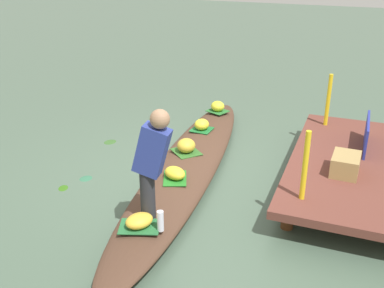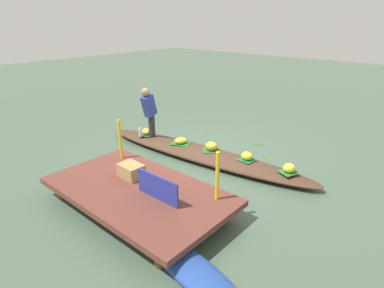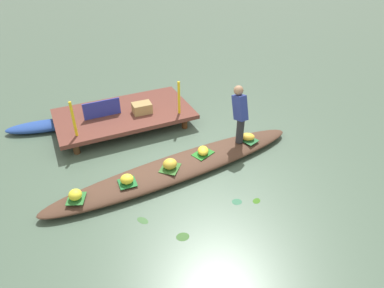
{
  "view_description": "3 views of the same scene",
  "coord_description": "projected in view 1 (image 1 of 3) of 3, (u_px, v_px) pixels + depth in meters",
  "views": [
    {
      "loc": [
        5.24,
        2.09,
        2.96
      ],
      "look_at": [
        0.11,
        0.12,
        0.54
      ],
      "focal_mm": 42.81,
      "sensor_mm": 36.0,
      "label": 1
    },
    {
      "loc": [
        -4.23,
        5.17,
        3.03
      ],
      "look_at": [
        -0.09,
        0.4,
        0.5
      ],
      "focal_mm": 29.76,
      "sensor_mm": 36.0,
      "label": 2
    },
    {
      "loc": [
        -2.06,
        -5.05,
        4.32
      ],
      "look_at": [
        0.45,
        0.36,
        0.33
      ],
      "focal_mm": 32.1,
      "sensor_mm": 36.0,
      "label": 3
    }
  ],
  "objects": [
    {
      "name": "drifting_plant_1",
      "position": [
        110.0,
        142.0,
        7.4
      ],
      "size": [
        0.25,
        0.22,
        0.01
      ],
      "primitive_type": "ellipsoid",
      "rotation": [
        0.0,
        0.0,
        2.93
      ],
      "color": "#335C27",
      "rests_on": "ground"
    },
    {
      "name": "leaf_mat_1",
      "position": [
        186.0,
        152.0,
        6.5
      ],
      "size": [
        0.51,
        0.52,
        0.01
      ],
      "primitive_type": "cube",
      "rotation": [
        0.0,
        0.0,
        0.83
      ],
      "color": "#306426",
      "rests_on": "vendor_boat"
    },
    {
      "name": "drifting_plant_3",
      "position": [
        63.0,
        188.0,
        6.01
      ],
      "size": [
        0.2,
        0.18,
        0.01
      ],
      "primitive_type": "ellipsoid",
      "rotation": [
        0.0,
        0.0,
        0.43
      ],
      "color": "#306216",
      "rests_on": "ground"
    },
    {
      "name": "leaf_mat_4",
      "position": [
        140.0,
        226.0,
        4.79
      ],
      "size": [
        0.42,
        0.5,
        0.01
      ],
      "primitive_type": "cube",
      "rotation": [
        0.0,
        0.0,
        1.91
      ],
      "color": "#256636",
      "rests_on": "vendor_boat"
    },
    {
      "name": "banana_bunch_0",
      "position": [
        218.0,
        106.0,
        8.04
      ],
      "size": [
        0.28,
        0.29,
        0.18
      ],
      "primitive_type": "ellipsoid",
      "rotation": [
        0.0,
        0.0,
        4.43
      ],
      "color": "yellow",
      "rests_on": "vendor_boat"
    },
    {
      "name": "leaf_mat_2",
      "position": [
        175.0,
        178.0,
        5.77
      ],
      "size": [
        0.5,
        0.42,
        0.01
      ],
      "primitive_type": "cube",
      "rotation": [
        0.0,
        0.0,
        0.38
      ],
      "color": "#237423",
      "rests_on": "vendor_boat"
    },
    {
      "name": "banana_bunch_4",
      "position": [
        139.0,
        221.0,
        4.76
      ],
      "size": [
        0.38,
        0.36,
        0.14
      ],
      "primitive_type": "ellipsoid",
      "rotation": [
        0.0,
        0.0,
        5.7
      ],
      "color": "gold",
      "rests_on": "vendor_boat"
    },
    {
      "name": "drifting_plant_2",
      "position": [
        157.0,
        136.0,
        7.61
      ],
      "size": [
        0.23,
        0.26,
        0.01
      ],
      "primitive_type": "ellipsoid",
      "rotation": [
        0.0,
        0.0,
        2.12
      ],
      "color": "#386133",
      "rests_on": "ground"
    },
    {
      "name": "water_bottle",
      "position": [
        160.0,
        221.0,
        4.69
      ],
      "size": [
        0.07,
        0.07,
        0.23
      ],
      "primitive_type": "cylinder",
      "color": "silver",
      "rests_on": "vendor_boat"
    },
    {
      "name": "banana_bunch_1",
      "position": [
        186.0,
        146.0,
        6.46
      ],
      "size": [
        0.32,
        0.31,
        0.2
      ],
      "primitive_type": "ellipsoid",
      "rotation": [
        0.0,
        0.0,
        3.34
      ],
      "color": "gold",
      "rests_on": "vendor_boat"
    },
    {
      "name": "railing_post_west",
      "position": [
        328.0,
        100.0,
        6.95
      ],
      "size": [
        0.06,
        0.06,
        0.8
      ],
      "primitive_type": "cylinder",
      "color": "yellow",
      "rests_on": "dock_platform"
    },
    {
      "name": "canal_water",
      "position": [
        187.0,
        175.0,
        6.36
      ],
      "size": [
        40.0,
        40.0,
        0.0
      ],
      "primitive_type": "plane",
      "color": "#465C4A",
      "rests_on": "ground"
    },
    {
      "name": "vendor_boat",
      "position": [
        187.0,
        167.0,
        6.31
      ],
      "size": [
        5.52,
        1.36,
        0.23
      ],
      "primitive_type": "ellipsoid",
      "rotation": [
        0.0,
        0.0,
        0.1
      ],
      "color": "#4B3124",
      "rests_on": "ground"
    },
    {
      "name": "dock_platform",
      "position": [
        362.0,
        166.0,
        5.92
      ],
      "size": [
        3.2,
        1.8,
        0.36
      ],
      "color": "brown",
      "rests_on": "ground"
    },
    {
      "name": "banana_bunch_2",
      "position": [
        175.0,
        173.0,
        5.74
      ],
      "size": [
        0.33,
        0.37,
        0.15
      ],
      "primitive_type": "ellipsoid",
      "rotation": [
        0.0,
        0.0,
        1.09
      ],
      "color": "yellow",
      "rests_on": "vendor_boat"
    },
    {
      "name": "railing_post_east",
      "position": [
        305.0,
        166.0,
        4.9
      ],
      "size": [
        0.06,
        0.06,
        0.8
      ],
      "primitive_type": "cylinder",
      "color": "yellow",
      "rests_on": "dock_platform"
    },
    {
      "name": "leaf_mat_0",
      "position": [
        218.0,
        111.0,
        8.07
      ],
      "size": [
        0.4,
        0.42,
        0.01
      ],
      "primitive_type": "cube",
      "rotation": [
        0.0,
        0.0,
        1.19
      ],
      "color": "#286C2E",
      "rests_on": "vendor_boat"
    },
    {
      "name": "banana_bunch_3",
      "position": [
        202.0,
        124.0,
        7.24
      ],
      "size": [
        0.28,
        0.26,
        0.17
      ],
      "primitive_type": "ellipsoid",
      "rotation": [
        0.0,
        0.0,
        4.54
      ],
      "color": "yellow",
      "rests_on": "vendor_boat"
    },
    {
      "name": "market_banner",
      "position": [
        366.0,
        134.0,
        6.24
      ],
      "size": [
        0.86,
        0.04,
        0.4
      ],
      "primitive_type": "cube",
      "rotation": [
        0.0,
        0.0,
        0.01
      ],
      "color": "#273194",
      "rests_on": "dock_platform"
    },
    {
      "name": "leaf_mat_3",
      "position": [
        202.0,
        129.0,
        7.27
      ],
      "size": [
        0.33,
        0.33,
        0.01
      ],
      "primitive_type": "cube",
      "rotation": [
        0.0,
        0.0,
        3.09
      ],
      "color": "#1D692F",
      "rests_on": "vendor_boat"
    },
    {
      "name": "produce_crate",
      "position": [
        345.0,
        164.0,
        5.57
      ],
      "size": [
        0.45,
        0.34,
        0.24
      ],
      "primitive_type": "cube",
      "rotation": [
        0.0,
        0.0,
        -0.04
      ],
      "color": "#A1834E",
      "rests_on": "dock_platform"
    },
    {
      "name": "vendor_person",
      "position": [
        152.0,
        159.0,
        4.67
      ],
      "size": [
        0.22,
        0.42,
        1.25
      ],
      "color": "#28282D",
      "rests_on": "vendor_boat"
    },
    {
      "name": "drifting_plant_0",
      "position": [
        86.0,
        178.0,
        6.26
      ],
      "size": [
        0.21,
        0.19,
        0.01
      ],
      "primitive_type": "ellipsoid",
      "rotation": [
        0.0,
        0.0,
        1.4
      ],
      "color": "#306749",
      "rests_on": "ground"
    }
  ]
}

